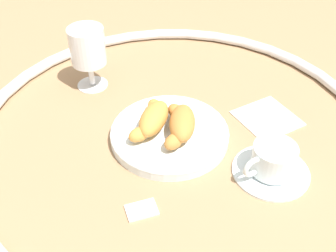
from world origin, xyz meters
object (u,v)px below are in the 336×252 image
(folded_napkin, at_px, (267,118))
(coffee_cup_near, at_px, (272,162))
(croissant_large, at_px, (181,124))
(pastry_plate, at_px, (168,133))
(juice_glass_left, at_px, (87,48))
(sugar_packet, at_px, (142,209))
(croissant_small, at_px, (152,119))

(folded_napkin, bearing_deg, coffee_cup_near, -160.75)
(croissant_large, distance_m, folded_napkin, 0.19)
(pastry_plate, distance_m, juice_glass_left, 0.26)
(croissant_large, height_order, juice_glass_left, juice_glass_left)
(pastry_plate, xyz_separation_m, coffee_cup_near, (0.00, -0.20, 0.01))
(pastry_plate, xyz_separation_m, sugar_packet, (-0.18, -0.04, -0.01))
(pastry_plate, distance_m, folded_napkin, 0.21)
(folded_napkin, bearing_deg, juice_glass_left, 99.92)
(croissant_small, relative_size, sugar_packet, 2.70)
(pastry_plate, height_order, sugar_packet, pastry_plate)
(croissant_large, distance_m, coffee_cup_near, 0.18)
(pastry_plate, relative_size, folded_napkin, 2.06)
(croissant_large, height_order, croissant_small, same)
(croissant_small, bearing_deg, juice_glass_left, 67.43)
(folded_napkin, bearing_deg, croissant_large, 137.52)
(croissant_large, xyz_separation_m, sugar_packet, (-0.18, -0.02, -0.04))
(sugar_packet, bearing_deg, folded_napkin, 24.94)
(croissant_large, bearing_deg, sugar_packet, -173.56)
(croissant_large, distance_m, juice_glass_left, 0.27)
(croissant_small, bearing_deg, folded_napkin, -50.15)
(pastry_plate, xyz_separation_m, croissant_small, (-0.01, 0.03, 0.03))
(juice_glass_left, distance_m, folded_napkin, 0.40)
(coffee_cup_near, height_order, folded_napkin, coffee_cup_near)
(croissant_large, bearing_deg, folded_napkin, -42.48)
(juice_glass_left, bearing_deg, croissant_large, -105.79)
(juice_glass_left, height_order, folded_napkin, juice_glass_left)
(croissant_small, height_order, coffee_cup_near, croissant_small)
(croissant_large, relative_size, folded_napkin, 1.14)
(croissant_small, height_order, folded_napkin, croissant_small)
(croissant_small, bearing_deg, croissant_large, -77.57)
(coffee_cup_near, distance_m, juice_glass_left, 0.45)
(pastry_plate, height_order, croissant_small, croissant_small)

